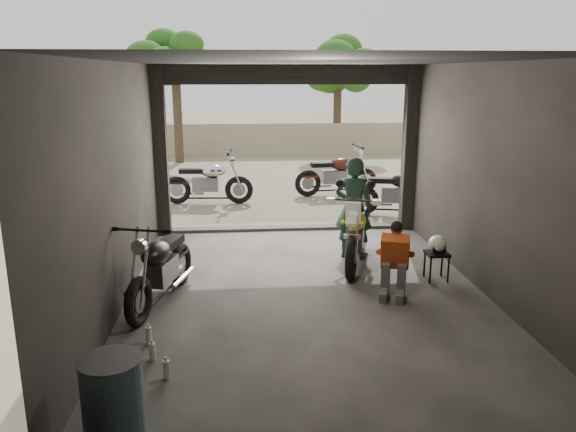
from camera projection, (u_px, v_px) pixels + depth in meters
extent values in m
plane|color=#7A6D56|center=(308.00, 299.00, 7.82)|extent=(80.00, 80.00, 0.00)
cube|color=#2D2B28|center=(308.00, 298.00, 7.81)|extent=(5.00, 7.00, 0.02)
plane|color=black|center=(310.00, 61.00, 7.02)|extent=(7.00, 7.00, 0.00)
cube|color=black|center=(369.00, 281.00, 4.04)|extent=(5.00, 0.02, 3.20)
cube|color=black|center=(116.00, 189.00, 7.21)|extent=(0.02, 7.00, 3.20)
cube|color=black|center=(491.00, 183.00, 7.63)|extent=(0.02, 7.00, 3.20)
cube|color=black|center=(161.00, 153.00, 10.48)|extent=(0.24, 0.24, 3.20)
cube|color=black|center=(409.00, 150.00, 10.88)|extent=(0.24, 0.24, 3.20)
cube|color=black|center=(287.00, 74.00, 10.37)|extent=(5.00, 0.16, 0.36)
cube|color=#2D2B28|center=(287.00, 228.00, 11.18)|extent=(5.00, 0.25, 0.08)
cube|color=gray|center=(263.00, 139.00, 21.18)|extent=(18.00, 0.30, 1.20)
cylinder|color=#382B1E|center=(177.00, 110.00, 19.18)|extent=(0.30, 0.30, 3.58)
ellipsoid|color=#1E4C14|center=(174.00, 42.00, 18.62)|extent=(2.20, 2.20, 3.14)
cylinder|color=#382B1E|center=(337.00, 112.00, 21.16)|extent=(0.30, 0.30, 3.20)
ellipsoid|color=#1E4C14|center=(338.00, 57.00, 20.67)|extent=(2.20, 2.20, 2.80)
imported|color=black|center=(354.00, 209.00, 9.30)|extent=(0.74, 0.63, 1.74)
cube|color=black|center=(437.00, 254.00, 8.37)|extent=(0.33, 0.33, 0.04)
cylinder|color=black|center=(430.00, 271.00, 8.28)|extent=(0.03, 0.03, 0.44)
cylinder|color=black|center=(448.00, 270.00, 8.30)|extent=(0.03, 0.03, 0.44)
cylinder|color=black|center=(424.00, 265.00, 8.54)|extent=(0.03, 0.03, 0.44)
cylinder|color=black|center=(442.00, 264.00, 8.57)|extent=(0.03, 0.03, 0.44)
ellipsoid|color=white|center=(438.00, 244.00, 8.35)|extent=(0.28, 0.30, 0.26)
cylinder|color=#405C6C|center=(113.00, 403.00, 4.66)|extent=(0.66, 0.66, 0.79)
cylinder|color=black|center=(451.00, 185.00, 10.21)|extent=(0.08, 0.08, 2.13)
cylinder|color=silver|center=(455.00, 137.00, 9.97)|extent=(0.78, 0.03, 0.78)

